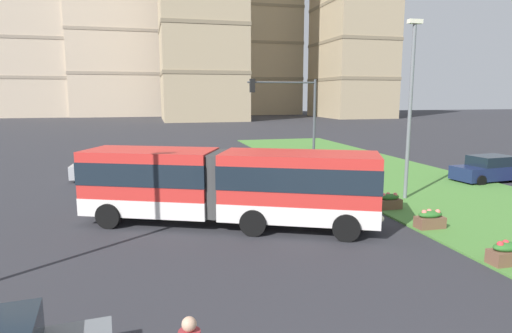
{
  "coord_description": "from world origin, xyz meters",
  "views": [
    {
      "loc": [
        -3.56,
        -3.46,
        5.2
      ],
      "look_at": [
        0.82,
        14.12,
        2.2
      ],
      "focal_mm": 30.39,
      "sensor_mm": 36.0,
      "label": 1
    }
  ],
  "objects_px": {
    "traffic_light_far_right": "(293,111)",
    "apartment_tower_west": "(28,5)",
    "articulated_bus": "(228,185)",
    "car_silver_hatch": "(108,168)",
    "flower_planter_3": "(430,219)",
    "apartment_tower_eastcentre": "(263,30)",
    "apartment_tower_east": "(353,26)",
    "flower_planter_2": "(507,253)",
    "car_navy_sedan": "(489,169)",
    "streetlight_median": "(410,103)",
    "flower_planter_4": "(389,201)",
    "apartment_tower_westcentre": "(115,14)"
  },
  "relations": [
    {
      "from": "traffic_light_far_right",
      "to": "apartment_tower_west",
      "type": "relative_size",
      "value": 0.12
    },
    {
      "from": "articulated_bus",
      "to": "traffic_light_far_right",
      "type": "xyz_separation_m",
      "value": [
        5.68,
        8.74,
        2.6
      ]
    },
    {
      "from": "car_silver_hatch",
      "to": "flower_planter_3",
      "type": "distance_m",
      "value": 18.91
    },
    {
      "from": "flower_planter_3",
      "to": "apartment_tower_eastcentre",
      "type": "relative_size",
      "value": 0.02
    },
    {
      "from": "flower_planter_3",
      "to": "traffic_light_far_right",
      "type": "relative_size",
      "value": 0.18
    },
    {
      "from": "flower_planter_3",
      "to": "apartment_tower_east",
      "type": "height_order",
      "value": "apartment_tower_east"
    },
    {
      "from": "articulated_bus",
      "to": "car_silver_hatch",
      "type": "relative_size",
      "value": 2.61
    },
    {
      "from": "flower_planter_2",
      "to": "traffic_light_far_right",
      "type": "distance_m",
      "value": 15.65
    },
    {
      "from": "traffic_light_far_right",
      "to": "apartment_tower_eastcentre",
      "type": "xyz_separation_m",
      "value": [
        22.78,
        92.53,
        18.43
      ]
    },
    {
      "from": "car_navy_sedan",
      "to": "apartment_tower_west",
      "type": "distance_m",
      "value": 109.54
    },
    {
      "from": "traffic_light_far_right",
      "to": "apartment_tower_west",
      "type": "height_order",
      "value": "apartment_tower_west"
    },
    {
      "from": "flower_planter_2",
      "to": "apartment_tower_eastcentre",
      "type": "bearing_deg",
      "value": 78.98
    },
    {
      "from": "apartment_tower_east",
      "to": "flower_planter_3",
      "type": "bearing_deg",
      "value": -114.1
    },
    {
      "from": "streetlight_median",
      "to": "apartment_tower_east",
      "type": "xyz_separation_m",
      "value": [
        34.48,
        76.68,
        16.19
      ]
    },
    {
      "from": "flower_planter_2",
      "to": "streetlight_median",
      "type": "relative_size",
      "value": 0.13
    },
    {
      "from": "car_navy_sedan",
      "to": "flower_planter_2",
      "type": "relative_size",
      "value": 4.14
    },
    {
      "from": "car_silver_hatch",
      "to": "apartment_tower_east",
      "type": "height_order",
      "value": "apartment_tower_east"
    },
    {
      "from": "articulated_bus",
      "to": "streetlight_median",
      "type": "xyz_separation_m",
      "value": [
        9.4,
        2.05,
        3.15
      ]
    },
    {
      "from": "flower_planter_4",
      "to": "car_navy_sedan",
      "type": "bearing_deg",
      "value": 25.44
    },
    {
      "from": "car_silver_hatch",
      "to": "streetlight_median",
      "type": "distance_m",
      "value": 17.92
    },
    {
      "from": "car_navy_sedan",
      "to": "flower_planter_4",
      "type": "relative_size",
      "value": 4.14
    },
    {
      "from": "streetlight_median",
      "to": "car_navy_sedan",
      "type": "bearing_deg",
      "value": 20.79
    },
    {
      "from": "car_navy_sedan",
      "to": "flower_planter_3",
      "type": "xyz_separation_m",
      "value": [
        -9.44,
        -7.49,
        -0.33
      ]
    },
    {
      "from": "apartment_tower_westcentre",
      "to": "car_navy_sedan",
      "type": "bearing_deg",
      "value": -74.14
    },
    {
      "from": "apartment_tower_westcentre",
      "to": "flower_planter_2",
      "type": "bearing_deg",
      "value": -80.67
    },
    {
      "from": "car_silver_hatch",
      "to": "flower_planter_4",
      "type": "relative_size",
      "value": 4.09
    },
    {
      "from": "car_navy_sedan",
      "to": "flower_planter_2",
      "type": "bearing_deg",
      "value": -130.01
    },
    {
      "from": "apartment_tower_west",
      "to": "apartment_tower_eastcentre",
      "type": "distance_m",
      "value": 58.03
    },
    {
      "from": "car_silver_hatch",
      "to": "apartment_tower_eastcentre",
      "type": "xyz_separation_m",
      "value": [
        33.95,
        90.1,
        21.92
      ]
    },
    {
      "from": "flower_planter_4",
      "to": "apartment_tower_east",
      "type": "xyz_separation_m",
      "value": [
        36.38,
        78.31,
        20.57
      ]
    },
    {
      "from": "car_navy_sedan",
      "to": "flower_planter_4",
      "type": "bearing_deg",
      "value": -154.56
    },
    {
      "from": "flower_planter_3",
      "to": "apartment_tower_eastcentre",
      "type": "height_order",
      "value": "apartment_tower_eastcentre"
    },
    {
      "from": "articulated_bus",
      "to": "flower_planter_2",
      "type": "bearing_deg",
      "value": -40.17
    },
    {
      "from": "apartment_tower_west",
      "to": "apartment_tower_eastcentre",
      "type": "relative_size",
      "value": 1.16
    },
    {
      "from": "car_navy_sedan",
      "to": "traffic_light_far_right",
      "type": "height_order",
      "value": "traffic_light_far_right"
    },
    {
      "from": "apartment_tower_eastcentre",
      "to": "car_silver_hatch",
      "type": "bearing_deg",
      "value": -110.65
    },
    {
      "from": "apartment_tower_east",
      "to": "car_silver_hatch",
      "type": "bearing_deg",
      "value": -126.15
    },
    {
      "from": "articulated_bus",
      "to": "apartment_tower_west",
      "type": "xyz_separation_m",
      "value": [
        -29.46,
        100.78,
        24.72
      ]
    },
    {
      "from": "articulated_bus",
      "to": "traffic_light_far_right",
      "type": "height_order",
      "value": "traffic_light_far_right"
    },
    {
      "from": "traffic_light_far_right",
      "to": "apartment_tower_west",
      "type": "xyz_separation_m",
      "value": [
        -35.13,
        92.04,
        22.12
      ]
    },
    {
      "from": "traffic_light_far_right",
      "to": "streetlight_median",
      "type": "xyz_separation_m",
      "value": [
        3.72,
        -6.68,
        0.55
      ]
    },
    {
      "from": "car_navy_sedan",
      "to": "flower_planter_4",
      "type": "xyz_separation_m",
      "value": [
        -9.44,
        -4.49,
        -0.33
      ]
    },
    {
      "from": "apartment_tower_eastcentre",
      "to": "apartment_tower_east",
      "type": "distance_m",
      "value": 27.35
    },
    {
      "from": "car_silver_hatch",
      "to": "flower_planter_2",
      "type": "distance_m",
      "value": 21.8
    },
    {
      "from": "streetlight_median",
      "to": "apartment_tower_eastcentre",
      "type": "bearing_deg",
      "value": 79.13
    },
    {
      "from": "car_navy_sedan",
      "to": "apartment_tower_westcentre",
      "type": "relative_size",
      "value": 0.09
    },
    {
      "from": "apartment_tower_west",
      "to": "apartment_tower_eastcentre",
      "type": "xyz_separation_m",
      "value": [
        57.91,
        0.49,
        -3.7
      ]
    },
    {
      "from": "flower_planter_2",
      "to": "flower_planter_3",
      "type": "xyz_separation_m",
      "value": [
        0.0,
        3.76,
        0.0
      ]
    },
    {
      "from": "flower_planter_3",
      "to": "streetlight_median",
      "type": "bearing_deg",
      "value": 67.67
    },
    {
      "from": "articulated_bus",
      "to": "apartment_tower_eastcentre",
      "type": "bearing_deg",
      "value": 74.31
    }
  ]
}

